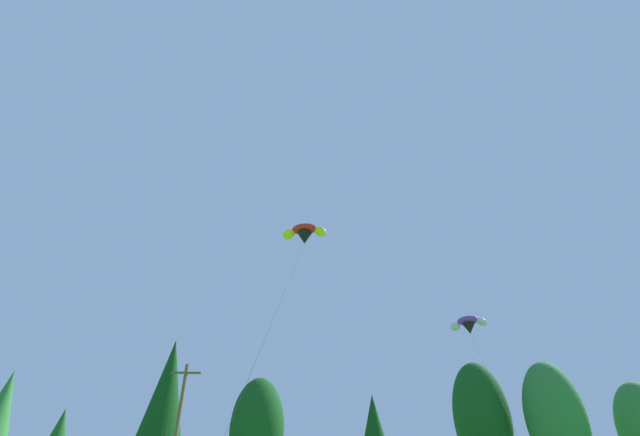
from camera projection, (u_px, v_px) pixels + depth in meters
treeline_tree_c at (165, 400)px, 38.91m from camera, size 4.84×4.84×14.71m
treeline_tree_d at (257, 430)px, 38.43m from camera, size 4.87×4.87×11.36m
treeline_tree_f at (482, 419)px, 43.21m from camera, size 5.57×5.57×13.96m
treeline_tree_g at (556, 419)px, 40.08m from camera, size 5.36×5.36×13.19m
parafoil_kite_high_red_yellow at (304, 234)px, 37.30m from camera, size 5.13×16.47×20.40m
parafoil_kite_mid_purple at (469, 324)px, 34.30m from camera, size 6.76×18.57×12.57m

